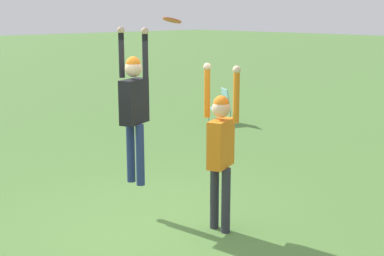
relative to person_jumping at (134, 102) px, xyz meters
name	(u,v)px	position (x,y,z in m)	size (l,w,h in m)	color
ground_plane	(147,222)	(0.33, -0.09, -1.65)	(120.00, 120.00, 0.00)	#56843D
person_jumping	(134,102)	(0.00, 0.00, 0.00)	(0.63, 0.52, 2.21)	navy
person_defending	(221,144)	(1.25, 0.44, -0.46)	(0.61, 0.50, 2.23)	#2D2D38
frisbee	(172,20)	(0.77, 0.03, 1.13)	(0.24, 0.23, 0.08)	#E04C23
camping_chair_2	(223,104)	(-3.58, 5.70, -1.14)	(0.65, 0.71, 0.91)	gray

